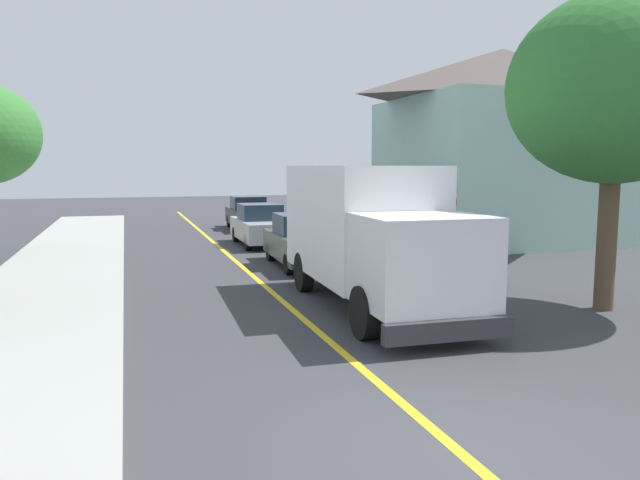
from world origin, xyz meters
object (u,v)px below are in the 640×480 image
object	(u,v)px
parked_car_mid	(261,226)
stop_sign	(444,217)
house_across_street	(500,142)
street_tree_far_side	(615,89)
parked_van_across	(433,247)
parked_car_far	(249,214)
box_truck	(370,229)
parked_car_near	(303,241)

from	to	relation	value
parked_car_mid	stop_sign	size ratio (longest dim) A/B	1.67
parked_car_mid	house_across_street	distance (m)	10.78
parked_car_mid	street_tree_far_side	bearing A→B (deg)	-69.63
parked_car_mid	parked_van_across	xyz separation A→B (m)	(3.49, -8.06, 0.00)
parked_car_far	street_tree_far_side	bearing A→B (deg)	-78.00
house_across_street	street_tree_far_side	distance (m)	12.97
box_truck	parked_car_near	world-z (taller)	box_truck
parked_car_far	house_across_street	size ratio (longest dim) A/B	0.47
stop_sign	street_tree_far_side	size ratio (longest dim) A/B	0.38
street_tree_far_side	parked_van_across	bearing A→B (deg)	105.51
parked_car_mid	house_across_street	bearing A→B (deg)	-8.13
parked_car_far	stop_sign	world-z (taller)	stop_sign
parked_car_mid	stop_sign	bearing A→B (deg)	-74.33
parked_car_mid	parked_car_far	bearing A→B (deg)	83.26
parked_van_across	street_tree_far_side	distance (m)	6.79
stop_sign	parked_van_across	bearing A→B (deg)	69.02
parked_car_mid	parked_van_across	bearing A→B (deg)	-66.62
box_truck	parked_van_across	distance (m)	4.82
house_across_street	parked_car_far	bearing A→B (deg)	140.09
stop_sign	house_across_street	world-z (taller)	house_across_street
parked_car_far	house_across_street	xyz separation A→B (m)	(9.37, -7.84, 3.40)
box_truck	house_across_street	distance (m)	14.30
street_tree_far_side	house_across_street	bearing A→B (deg)	66.40
parked_car_mid	parked_car_far	world-z (taller)	same
box_truck	parked_car_mid	distance (m)	11.39
parked_car_mid	parked_car_near	bearing A→B (deg)	-88.07
parked_car_near	street_tree_far_side	xyz separation A→B (m)	(4.76, -7.79, 4.05)
parked_car_near	stop_sign	xyz separation A→B (m)	(2.59, -4.39, 1.06)
box_truck	parked_car_far	size ratio (longest dim) A/B	1.63
parked_van_across	stop_sign	size ratio (longest dim) A/B	1.67
box_truck	parked_car_mid	bearing A→B (deg)	90.48
house_across_street	box_truck	bearing A→B (deg)	-135.39
parked_van_across	house_across_street	bearing A→B (deg)	44.89
stop_sign	parked_car_mid	bearing A→B (deg)	105.67
box_truck	house_across_street	size ratio (longest dim) A/B	0.77
box_truck	parked_car_far	distance (m)	17.78
parked_car_near	house_across_street	world-z (taller)	house_across_street
parked_car_far	parked_car_near	bearing A→B (deg)	-92.74
house_across_street	parked_car_mid	bearing A→B (deg)	171.87
parked_van_across	house_across_street	world-z (taller)	house_across_street
parked_van_across	stop_sign	xyz separation A→B (m)	(-0.71, -1.85, 1.06)
parked_car_far	street_tree_far_side	xyz separation A→B (m)	(4.19, -19.71, 4.05)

